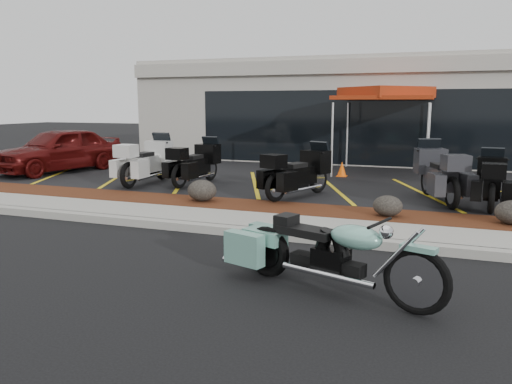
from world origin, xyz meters
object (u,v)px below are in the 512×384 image
at_px(parked_car, 59,150).
at_px(popup_canopy, 385,95).
at_px(hero_cruiser, 417,271).
at_px(traffic_cone, 342,169).
at_px(touring_white, 162,156).

relative_size(parked_car, popup_canopy, 1.16).
bearing_deg(popup_canopy, hero_cruiser, -99.56).
bearing_deg(traffic_cone, hero_cruiser, -75.18).
distance_m(parked_car, popup_canopy, 10.51).
bearing_deg(popup_canopy, parked_car, -179.65).
xyz_separation_m(hero_cruiser, parked_car, (-11.33, 7.46, 0.35)).
bearing_deg(popup_canopy, traffic_cone, -150.80).
relative_size(traffic_cone, popup_canopy, 0.12).
height_order(touring_white, parked_car, parked_car).
relative_size(hero_cruiser, traffic_cone, 6.52).
bearing_deg(touring_white, hero_cruiser, -134.48).
height_order(hero_cruiser, parked_car, parked_car).
relative_size(touring_white, parked_car, 0.56).
height_order(traffic_cone, popup_canopy, popup_canopy).
distance_m(parked_car, traffic_cone, 9.06).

